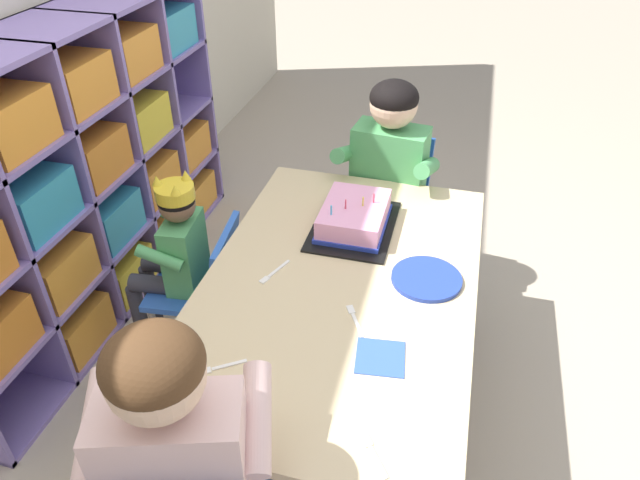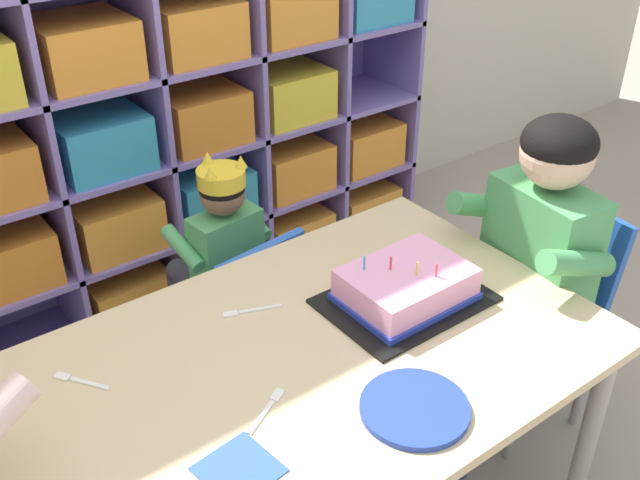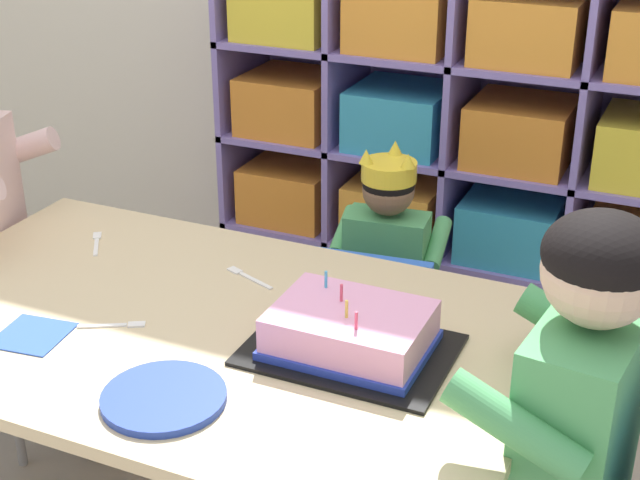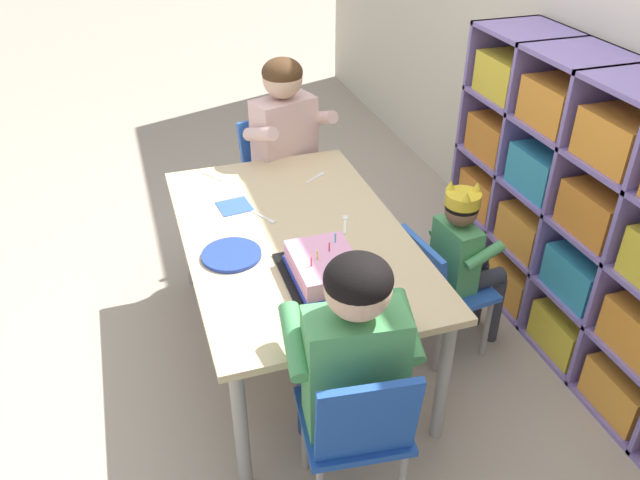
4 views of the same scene
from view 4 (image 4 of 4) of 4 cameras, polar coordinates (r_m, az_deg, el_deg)
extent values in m
plane|color=tan|center=(2.88, -2.06, -9.57)|extent=(16.00, 16.00, 0.00)
cube|color=#7F6BB2|center=(3.39, 14.83, 8.60)|extent=(0.02, 0.36, 1.22)
cube|color=#7F6BB2|center=(3.12, 18.24, 5.83)|extent=(0.02, 0.36, 1.22)
cube|color=#7F6BB2|center=(2.87, 22.23, 2.54)|extent=(0.02, 0.36, 1.22)
cube|color=#7F6BB2|center=(3.09, 21.94, -8.79)|extent=(1.86, 0.36, 0.02)
cube|color=#7F6BB2|center=(2.91, 23.14, -4.34)|extent=(1.86, 0.36, 0.02)
cube|color=#7F6BB2|center=(2.75, 24.48, 0.66)|extent=(1.86, 0.36, 0.02)
cube|color=#7F6BB2|center=(2.62, 25.96, 6.22)|extent=(1.86, 0.36, 0.02)
cube|color=orange|center=(3.23, 18.24, -3.55)|extent=(0.28, 0.29, 0.18)
cube|color=yellow|center=(3.01, 22.06, -7.43)|extent=(0.28, 0.29, 0.18)
cube|color=orange|center=(2.83, 26.51, -11.83)|extent=(0.28, 0.29, 0.18)
cube|color=orange|center=(3.33, 15.68, 4.17)|extent=(0.28, 0.29, 0.18)
cube|color=orange|center=(3.07, 19.19, 0.97)|extent=(0.28, 0.29, 0.18)
cube|color=teal|center=(2.84, 23.30, -2.79)|extent=(0.28, 0.29, 0.18)
cube|color=orange|center=(3.20, 16.48, 8.87)|extent=(0.28, 0.29, 0.18)
cube|color=teal|center=(2.93, 20.24, 5.94)|extent=(0.28, 0.29, 0.18)
cube|color=orange|center=(2.69, 24.67, 2.42)|extent=(0.28, 0.29, 0.18)
cube|color=yellow|center=(3.10, 17.36, 13.93)|extent=(0.28, 0.29, 0.18)
cube|color=orange|center=(2.82, 21.41, 11.35)|extent=(0.28, 0.29, 0.18)
cube|color=orange|center=(2.57, 26.20, 8.18)|extent=(0.28, 0.29, 0.18)
cube|color=#D1B789|center=(2.52, -2.32, 0.32)|extent=(1.38, 0.86, 0.03)
cylinder|color=#9E9993|center=(3.15, -11.82, 0.45)|extent=(0.05, 0.05, 0.57)
cylinder|color=#9E9993|center=(2.19, -7.09, -16.55)|extent=(0.05, 0.05, 0.57)
cylinder|color=#9E9993|center=(3.28, 0.97, 2.59)|extent=(0.05, 0.05, 0.57)
cylinder|color=#9E9993|center=(2.37, 10.99, -12.19)|extent=(0.05, 0.05, 0.57)
cube|color=blue|center=(2.75, 11.49, -4.07)|extent=(0.37, 0.34, 0.03)
cube|color=blue|center=(2.60, 9.26, -2.44)|extent=(0.32, 0.09, 0.25)
cylinder|color=gray|center=(2.83, 14.73, -7.63)|extent=(0.02, 0.02, 0.31)
cylinder|color=gray|center=(3.00, 11.58, -4.56)|extent=(0.02, 0.02, 0.31)
cylinder|color=gray|center=(2.71, 10.62, -9.13)|extent=(0.02, 0.02, 0.31)
cylinder|color=gray|center=(2.88, 7.60, -5.82)|extent=(0.02, 0.02, 0.31)
cube|color=#4C9E5B|center=(2.67, 12.04, -1.37)|extent=(0.22, 0.13, 0.29)
sphere|color=brown|center=(2.55, 12.59, 2.65)|extent=(0.13, 0.13, 0.13)
ellipsoid|color=black|center=(2.54, 12.64, 3.04)|extent=(0.14, 0.14, 0.10)
cylinder|color=yellow|center=(2.53, 12.72, 3.63)|extent=(0.14, 0.14, 0.05)
cone|color=yellow|center=(2.54, 13.93, 4.71)|extent=(0.04, 0.04, 0.04)
cone|color=yellow|center=(2.46, 13.03, 3.81)|extent=(0.04, 0.04, 0.04)
cone|color=yellow|center=(2.53, 11.66, 4.89)|extent=(0.04, 0.04, 0.04)
cylinder|color=#33333D|center=(2.75, 14.30, -3.54)|extent=(0.09, 0.22, 0.07)
cylinder|color=#33333D|center=(2.83, 12.80, -2.18)|extent=(0.09, 0.22, 0.07)
cylinder|color=#33333D|center=(2.92, 15.44, -6.06)|extent=(0.06, 0.06, 0.33)
cylinder|color=#33333D|center=(3.00, 13.99, -4.71)|extent=(0.06, 0.06, 0.33)
cylinder|color=#4C9E5B|center=(2.57, 14.53, -1.38)|extent=(0.06, 0.18, 0.10)
cylinder|color=#4C9E5B|center=(2.74, 11.44, 1.29)|extent=(0.06, 0.18, 0.10)
cube|color=blue|center=(3.28, -3.10, 5.53)|extent=(0.40, 0.45, 0.03)
cube|color=blue|center=(3.32, -4.48, 8.74)|extent=(0.17, 0.35, 0.28)
cylinder|color=gray|center=(3.23, -4.21, 0.44)|extent=(0.02, 0.02, 0.42)
cylinder|color=gray|center=(3.38, 0.38, 2.14)|extent=(0.02, 0.02, 0.42)
cylinder|color=gray|center=(3.41, -6.32, 2.16)|extent=(0.02, 0.02, 0.42)
cylinder|color=gray|center=(3.55, -1.86, 3.71)|extent=(0.02, 0.02, 0.42)
cube|color=beige|center=(3.19, -3.21, 9.00)|extent=(0.24, 0.33, 0.42)
sphere|color=#DBB293|center=(3.07, -3.39, 14.29)|extent=(0.19, 0.19, 0.19)
ellipsoid|color=#472D19|center=(3.06, -3.41, 14.79)|extent=(0.19, 0.19, 0.14)
cylinder|color=brown|center=(3.11, -2.99, 4.66)|extent=(0.32, 0.19, 0.10)
cylinder|color=brown|center=(3.20, -0.28, 5.56)|extent=(0.32, 0.19, 0.10)
cylinder|color=brown|center=(3.13, -1.36, -0.47)|extent=(0.08, 0.08, 0.44)
cylinder|color=brown|center=(3.22, 1.28, 0.57)|extent=(0.08, 0.08, 0.44)
cylinder|color=beige|center=(3.02, -5.38, 9.44)|extent=(0.26, 0.14, 0.14)
cylinder|color=beige|center=(3.19, -0.06, 10.90)|extent=(0.26, 0.14, 0.14)
cube|color=#1E4CA8|center=(2.10, 2.95, -15.84)|extent=(0.37, 0.36, 0.03)
cube|color=#1E4CA8|center=(1.87, 4.27, -15.90)|extent=(0.10, 0.31, 0.32)
cylinder|color=gray|center=(2.35, 5.28, -15.95)|extent=(0.02, 0.02, 0.36)
cylinder|color=gray|center=(2.31, -1.39, -16.99)|extent=(0.02, 0.02, 0.36)
cube|color=#4C9E5B|center=(1.94, 3.13, -11.60)|extent=(0.19, 0.32, 0.42)
sphere|color=#DBB293|center=(1.73, 3.43, -4.28)|extent=(0.19, 0.19, 0.19)
ellipsoid|color=black|center=(1.72, 3.47, -3.52)|extent=(0.19, 0.19, 0.14)
cylinder|color=navy|center=(2.18, 4.36, -11.91)|extent=(0.31, 0.13, 0.10)
cylinder|color=navy|center=(2.15, -0.38, -12.61)|extent=(0.31, 0.13, 0.10)
cylinder|color=navy|center=(2.44, 3.22, -13.13)|extent=(0.08, 0.08, 0.38)
cylinder|color=navy|center=(2.41, -1.05, -13.75)|extent=(0.08, 0.08, 0.38)
cylinder|color=#4C9E5B|center=(1.96, 7.66, -7.69)|extent=(0.25, 0.09, 0.14)
cylinder|color=#4C9E5B|center=(1.89, -2.30, -9.06)|extent=(0.25, 0.09, 0.14)
cube|color=black|center=(2.26, 0.44, -3.39)|extent=(0.40, 0.29, 0.01)
cube|color=#EF9EC6|center=(2.23, 0.44, -2.44)|extent=(0.29, 0.22, 0.08)
cube|color=#283DB2|center=(2.25, 0.44, -3.15)|extent=(0.30, 0.23, 0.02)
cylinder|color=#EFCC4C|center=(2.19, -0.24, -1.34)|extent=(0.01, 0.01, 0.04)
cylinder|color=#E54C66|center=(2.16, -0.79, -1.95)|extent=(0.01, 0.01, 0.04)
cylinder|color=#E54C66|center=(2.23, 0.84, -0.63)|extent=(0.01, 0.01, 0.04)
cylinder|color=#4CB2E5|center=(2.28, 1.38, 0.20)|extent=(0.01, 0.01, 0.04)
cylinder|color=#233DA3|center=(2.40, -7.96, -1.32)|extent=(0.22, 0.22, 0.01)
cube|color=#3356B7|center=(2.72, -7.70, 3.02)|extent=(0.15, 0.15, 0.00)
cube|color=white|center=(2.91, -0.69, 5.45)|extent=(0.06, 0.08, 0.00)
cube|color=white|center=(2.95, 0.13, 5.93)|extent=(0.04, 0.04, 0.00)
cube|color=white|center=(2.55, 2.25, 1.19)|extent=(0.10, 0.05, 0.00)
cube|color=white|center=(2.61, 2.29, 2.02)|extent=(0.04, 0.03, 0.00)
cube|color=white|center=(2.64, -5.41, 2.23)|extent=(0.09, 0.06, 0.00)
cube|color=white|center=(2.59, -4.38, 1.69)|extent=(0.04, 0.03, 0.00)
cube|color=white|center=(2.99, -9.88, 5.76)|extent=(0.08, 0.06, 0.00)
cube|color=white|center=(2.95, -9.01, 5.45)|extent=(0.04, 0.04, 0.00)
camera|label=1|loc=(3.45, -15.83, 29.22)|focal=32.56mm
camera|label=2|loc=(2.83, -30.03, 23.65)|focal=41.20mm
camera|label=3|loc=(1.48, -52.04, 5.11)|focal=51.98mm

